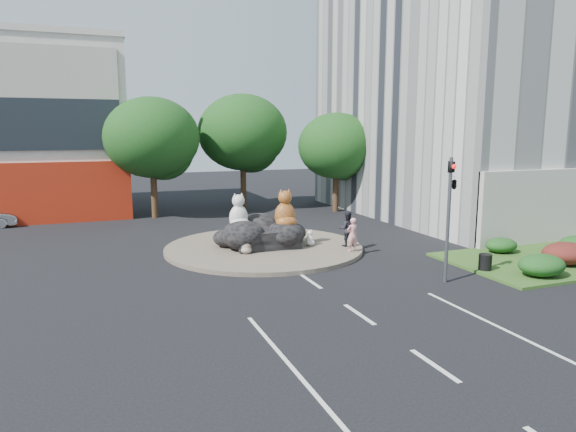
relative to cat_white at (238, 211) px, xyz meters
name	(u,v)px	position (x,y,z in m)	size (l,w,h in m)	color
ground	(359,315)	(1.23, -10.27, -2.03)	(120.00, 120.00, 0.00)	black
roundabout_island	(264,248)	(1.23, -0.27, -1.93)	(10.00, 10.00, 0.20)	brown
rock_plinth	(264,237)	(1.23, -0.27, -1.38)	(3.20, 2.60, 0.90)	black
grass_verge	(554,259)	(13.23, -7.27, -1.97)	(10.00, 6.00, 0.12)	#284A18
tree_left	(153,142)	(-2.70, 11.79, 3.22)	(6.46, 6.46, 8.27)	#382314
tree_mid	(243,136)	(4.30, 13.79, 3.53)	(6.84, 6.84, 8.76)	#382314
tree_right	(337,149)	(10.30, 9.79, 2.60)	(5.70, 5.70, 7.30)	#382314
hedge_near_green	(542,265)	(10.23, -9.27, -1.46)	(2.00, 1.60, 0.90)	#143E13
hedge_red	(566,253)	(12.73, -8.27, -1.41)	(2.20, 1.76, 0.99)	#451D12
hedge_back_green	(501,245)	(11.73, -5.47, -1.55)	(1.60, 1.28, 0.72)	#143E13
traffic_light	(452,193)	(6.33, -8.27, 1.60)	(0.44, 1.24, 5.00)	#595B60
street_lamp	(496,157)	(14.05, -2.27, 2.53)	(2.34, 0.22, 8.06)	#595B60
cat_white	(238,211)	(0.00, 0.00, 0.00)	(1.11, 0.96, 1.85)	silver
cat_tabby	(285,209)	(2.23, -0.70, 0.10)	(1.22, 1.06, 2.04)	#B36E25
kitten_calico	(246,243)	(-0.08, -1.51, -1.32)	(0.60, 0.52, 1.00)	white
kitten_white	(310,237)	(3.47, -1.02, -1.41)	(0.50, 0.43, 0.83)	silver
pedestrian_pink	(352,235)	(4.86, -2.96, -1.00)	(0.60, 0.40, 1.66)	pink
pedestrian_dark	(347,229)	(5.16, -1.83, -0.92)	(0.88, 0.68, 1.81)	black
litter_bin	(485,262)	(8.73, -7.71, -1.56)	(0.55, 0.55, 0.68)	black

